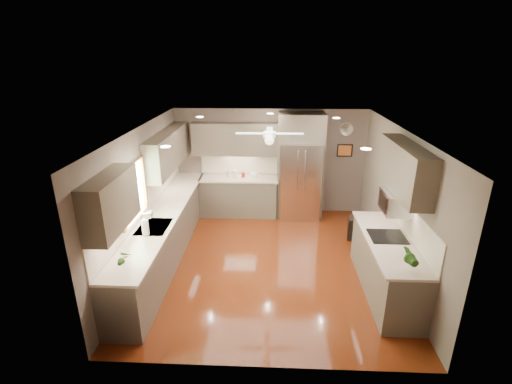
# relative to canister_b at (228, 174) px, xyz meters

# --- Properties ---
(floor) EXTENTS (5.00, 5.00, 0.00)m
(floor) POSITION_rel_canister_b_xyz_m (0.98, -2.21, -1.01)
(floor) COLOR #4C240A
(floor) RESTS_ON ground
(ceiling) EXTENTS (5.00, 5.00, 0.00)m
(ceiling) POSITION_rel_canister_b_xyz_m (0.98, -2.21, 1.49)
(ceiling) COLOR white
(ceiling) RESTS_ON ground
(wall_back) EXTENTS (4.50, 0.00, 4.50)m
(wall_back) POSITION_rel_canister_b_xyz_m (0.98, 0.29, 0.24)
(wall_back) COLOR #65574D
(wall_back) RESTS_ON ground
(wall_front) EXTENTS (4.50, 0.00, 4.50)m
(wall_front) POSITION_rel_canister_b_xyz_m (0.98, -4.71, 0.24)
(wall_front) COLOR #65574D
(wall_front) RESTS_ON ground
(wall_left) EXTENTS (0.00, 5.00, 5.00)m
(wall_left) POSITION_rel_canister_b_xyz_m (-1.27, -2.21, 0.24)
(wall_left) COLOR #65574D
(wall_left) RESTS_ON ground
(wall_right) EXTENTS (0.00, 5.00, 5.00)m
(wall_right) POSITION_rel_canister_b_xyz_m (3.23, -2.21, 0.24)
(wall_right) COLOR #65574D
(wall_right) RESTS_ON ground
(canister_b) EXTENTS (0.10, 0.10, 0.13)m
(canister_b) POSITION_rel_canister_b_xyz_m (0.00, 0.00, 0.00)
(canister_b) COLOR silver
(canister_b) RESTS_ON back_run
(canister_c) EXTENTS (0.12, 0.12, 0.17)m
(canister_c) POSITION_rel_canister_b_xyz_m (0.16, -0.03, 0.02)
(canister_c) COLOR beige
(canister_c) RESTS_ON back_run
(canister_d) EXTENTS (0.08, 0.08, 0.12)m
(canister_d) POSITION_rel_canister_b_xyz_m (0.36, -0.01, -0.01)
(canister_d) COLOR maroon
(canister_d) RESTS_ON back_run
(soap_bottle) EXTENTS (0.10, 0.10, 0.21)m
(soap_bottle) POSITION_rel_canister_b_xyz_m (-1.10, -2.43, 0.03)
(soap_bottle) COLOR white
(soap_bottle) RESTS_ON left_run
(potted_plant_left) EXTENTS (0.17, 0.12, 0.31)m
(potted_plant_left) POSITION_rel_canister_b_xyz_m (-0.97, -4.00, 0.08)
(potted_plant_left) COLOR #234F16
(potted_plant_left) RESTS_ON left_run
(potted_plant_right) EXTENTS (0.22, 0.19, 0.36)m
(potted_plant_right) POSITION_rel_canister_b_xyz_m (2.90, -3.84, 0.11)
(potted_plant_right) COLOR #234F16
(potted_plant_right) RESTS_ON right_run
(bowl) EXTENTS (0.24, 0.24, 0.05)m
(bowl) POSITION_rel_canister_b_xyz_m (0.60, -0.00, -0.05)
(bowl) COLOR beige
(bowl) RESTS_ON back_run
(left_run) EXTENTS (0.65, 4.70, 1.45)m
(left_run) POSITION_rel_canister_b_xyz_m (-0.97, -2.06, -0.53)
(left_run) COLOR #4C4237
(left_run) RESTS_ON ground
(back_run) EXTENTS (1.85, 0.65, 1.45)m
(back_run) POSITION_rel_canister_b_xyz_m (0.26, -0.01, -0.53)
(back_run) COLOR #4C4237
(back_run) RESTS_ON ground
(uppers) EXTENTS (4.50, 4.70, 0.95)m
(uppers) POSITION_rel_canister_b_xyz_m (0.24, -1.50, 0.86)
(uppers) COLOR #4C4237
(uppers) RESTS_ON wall_left
(window) EXTENTS (0.05, 1.12, 0.92)m
(window) POSITION_rel_canister_b_xyz_m (-1.24, -2.71, 0.54)
(window) COLOR #BFF2B2
(window) RESTS_ON wall_left
(sink) EXTENTS (0.50, 0.70, 0.32)m
(sink) POSITION_rel_canister_b_xyz_m (-0.95, -2.71, -0.10)
(sink) COLOR silver
(sink) RESTS_ON left_run
(refrigerator) EXTENTS (1.06, 0.75, 2.45)m
(refrigerator) POSITION_rel_canister_b_xyz_m (1.68, -0.05, 0.18)
(refrigerator) COLOR silver
(refrigerator) RESTS_ON ground
(right_run) EXTENTS (0.70, 2.20, 1.45)m
(right_run) POSITION_rel_canister_b_xyz_m (2.91, -3.01, -0.53)
(right_run) COLOR #4C4237
(right_run) RESTS_ON ground
(microwave) EXTENTS (0.43, 0.55, 0.34)m
(microwave) POSITION_rel_canister_b_xyz_m (3.01, -2.76, 0.47)
(microwave) COLOR silver
(microwave) RESTS_ON wall_right
(ceiling_fan) EXTENTS (1.18, 1.18, 0.32)m
(ceiling_fan) POSITION_rel_canister_b_xyz_m (0.98, -1.91, 1.32)
(ceiling_fan) COLOR white
(ceiling_fan) RESTS_ON ceiling
(recessed_lights) EXTENTS (2.84, 3.14, 0.01)m
(recessed_lights) POSITION_rel_canister_b_xyz_m (0.94, -1.81, 1.48)
(recessed_lights) COLOR white
(recessed_lights) RESTS_ON ceiling
(wall_clock) EXTENTS (0.30, 0.03, 0.30)m
(wall_clock) POSITION_rel_canister_b_xyz_m (2.73, 0.27, 1.04)
(wall_clock) COLOR white
(wall_clock) RESTS_ON wall_back
(framed_print) EXTENTS (0.36, 0.03, 0.30)m
(framed_print) POSITION_rel_canister_b_xyz_m (2.73, 0.27, 0.54)
(framed_print) COLOR black
(framed_print) RESTS_ON wall_back
(stool) EXTENTS (0.42, 0.42, 0.45)m
(stool) POSITION_rel_canister_b_xyz_m (2.83, -1.19, -0.77)
(stool) COLOR black
(stool) RESTS_ON ground
(paper_towel) EXTENTS (0.11, 0.11, 0.27)m
(paper_towel) POSITION_rel_canister_b_xyz_m (-0.97, -3.03, 0.07)
(paper_towel) COLOR white
(paper_towel) RESTS_ON left_run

